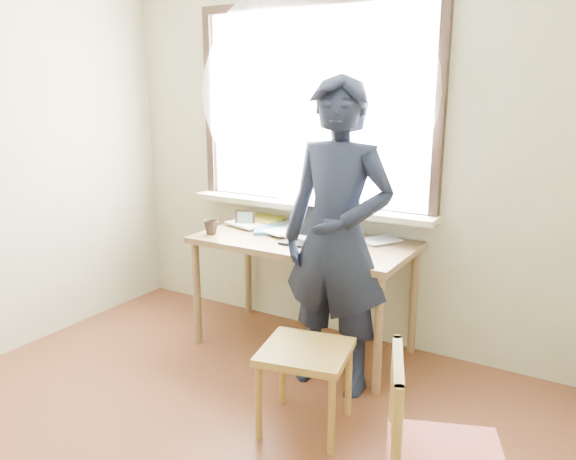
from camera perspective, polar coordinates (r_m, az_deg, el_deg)
The scene contains 12 objects.
room_shell at distance 2.38m, azimuth -14.57°, elevation 11.34°, with size 3.52×4.02×2.61m.
desk at distance 3.71m, azimuth 1.57°, elevation -2.16°, with size 1.43×0.72×0.77m.
laptop at distance 3.61m, azimuth 2.46°, elevation -0.48°, with size 0.33×0.27×0.22m.
mug_white at distance 3.94m, azimuth 1.36°, elevation 0.70°, with size 0.12×0.12×0.09m, color white.
mug_dark at distance 3.85m, azimuth -7.81°, elevation 0.26°, with size 0.10×0.10×0.10m, color black.
mouse at distance 3.40m, azimuth 7.53°, elevation -2.13°, with size 0.09×0.06×0.03m, color black.
desk_clutter at distance 3.94m, azimuth -0.28°, elevation 0.30°, with size 0.80×0.56×0.04m.
book_a at distance 4.04m, azimuth -0.79°, elevation 0.56°, with size 0.18×0.24×0.02m, color white.
book_b at distance 3.74m, azimuth 8.53°, elevation -0.78°, with size 0.17×0.24×0.02m, color white.
picture_frame at distance 4.04m, azimuth -4.37°, elevation 1.13°, with size 0.13×0.07×0.11m.
work_chair at distance 2.96m, azimuth 1.78°, elevation -13.13°, with size 0.52×0.50×0.45m.
person at distance 3.20m, azimuth 5.02°, elevation -0.88°, with size 0.66×0.43×1.81m, color black.
Camera 1 is at (1.67, -1.47, 1.74)m, focal length 35.00 mm.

